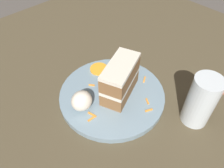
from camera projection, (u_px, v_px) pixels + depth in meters
name	position (u px, v px, depth m)	size (l,w,h in m)	color
ground_plane	(119.00, 89.00, 0.65)	(6.00, 6.00, 0.00)	#4C4742
dining_table	(119.00, 85.00, 0.64)	(1.17, 1.15, 0.04)	#4C422D
plate	(112.00, 95.00, 0.58)	(0.28, 0.28, 0.02)	gray
cake_slice	(120.00, 79.00, 0.54)	(0.14, 0.10, 0.10)	brown
cream_dollop	(82.00, 101.00, 0.52)	(0.05, 0.05, 0.05)	silver
orange_garnish	(99.00, 69.00, 0.63)	(0.05, 0.05, 0.01)	orange
carrot_shreds_scatter	(122.00, 95.00, 0.57)	(0.21, 0.18, 0.00)	orange
drinking_glass	(200.00, 104.00, 0.50)	(0.06, 0.06, 0.13)	silver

